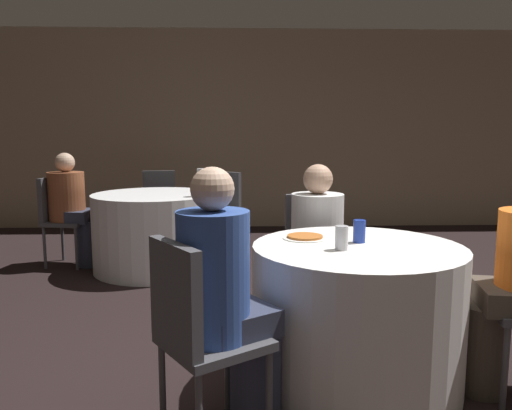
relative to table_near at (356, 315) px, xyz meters
The scene contains 16 objects.
ground_plane 0.39m from the table_near, 120.64° to the left, with size 16.00×16.00×0.00m, color black.
wall_back 4.80m from the table_near, 90.58° to the left, with size 16.00×0.06×2.80m.
table_near is the anchor object (origin of this frame).
table_far 2.78m from the table_near, 121.42° to the left, with size 1.24×1.24×0.76m.
chair_near_north 0.98m from the table_near, 95.19° to the left, with size 0.43×0.44×0.90m.
chair_near_southwest 0.98m from the table_near, 146.75° to the right, with size 0.55×0.55×0.90m.
chair_far_west 3.55m from the table_near, 133.90° to the left, with size 0.47×0.47×0.90m.
chair_far_north 3.75m from the table_near, 114.92° to the left, with size 0.45×0.45×0.90m.
chair_far_northeast 3.29m from the table_near, 104.40° to the left, with size 0.56×0.56×0.90m.
person_white_shirt 0.83m from the table_near, 95.19° to the left, with size 0.38×0.52×1.13m.
person_blue_shirt 0.83m from the table_near, 146.75° to the right, with size 0.46×0.43×1.20m.
person_floral_shirt 3.43m from the table_near, 132.35° to the left, with size 0.52×0.40×1.15m.
pizza_plate_near 0.50m from the table_near, 143.12° to the left, with size 0.25×0.25×0.02m.
soda_can_silver 0.46m from the table_near, 139.85° to the right, with size 0.07×0.07×0.12m.
soda_can_blue 0.45m from the table_near, 74.11° to the left, with size 0.07×0.07×0.12m.
bottle_far 2.41m from the table_near, 114.34° to the left, with size 0.09×0.09×0.26m.
Camera 1 is at (-0.57, -2.61, 1.33)m, focal length 35.00 mm.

